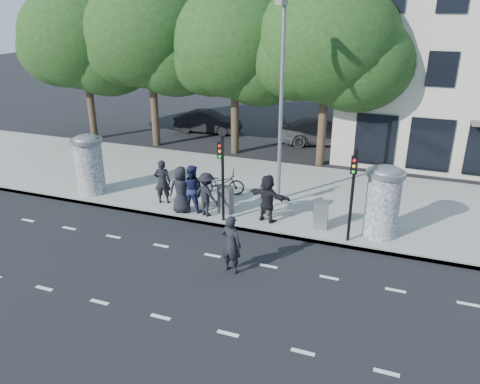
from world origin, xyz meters
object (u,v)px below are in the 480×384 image
at_px(ad_column_left, 89,163).
at_px(ped_a, 181,190).
at_px(traffic_pole_near, 222,170).
at_px(ped_b, 163,182).
at_px(cabinet_right, 321,215).
at_px(bicycle, 221,183).
at_px(car_right, 322,131).
at_px(ped_d, 207,194).
at_px(car_mid, 208,122).
at_px(ped_f, 268,198).
at_px(ad_column_right, 383,200).
at_px(man_road, 231,244).
at_px(ped_c, 192,188).
at_px(traffic_pole_far, 353,187).
at_px(cabinet_left, 226,200).
at_px(ped_e, 267,196).
at_px(street_lamp, 281,91).

height_order(ad_column_left, ped_a, ad_column_left).
xyz_separation_m(traffic_pole_near, ped_b, (-3.03, 0.78, -1.13)).
height_order(traffic_pole_near, cabinet_right, traffic_pole_near).
height_order(ped_b, bicycle, ped_b).
bearing_deg(bicycle, car_right, -31.60).
xyz_separation_m(ped_d, car_mid, (-5.41, 12.26, -0.33)).
bearing_deg(ped_b, ped_f, 160.48).
distance_m(ad_column_left, ad_column_right, 12.40).
bearing_deg(bicycle, man_road, -171.84).
distance_m(ad_column_left, ped_c, 5.10).
height_order(traffic_pole_far, ped_f, traffic_pole_far).
bearing_deg(traffic_pole_near, ped_d, 161.70).
xyz_separation_m(ad_column_right, ped_f, (-4.19, -0.31, -0.44)).
distance_m(ped_b, ped_c, 1.54).
xyz_separation_m(ad_column_right, cabinet_left, (-5.99, -0.15, -0.83)).
bearing_deg(traffic_pole_near, ad_column_left, 173.89).
bearing_deg(traffic_pole_far, ped_d, 177.34).
bearing_deg(ped_d, ped_e, -135.12).
xyz_separation_m(traffic_pole_near, ped_d, (-0.79, 0.26, -1.19)).
bearing_deg(car_right, ped_e, 159.38).
height_order(man_road, car_right, man_road).
distance_m(ped_f, car_right, 11.92).
distance_m(ped_e, ped_f, 0.52).
relative_size(ad_column_right, man_road, 1.36).
relative_size(ad_column_right, ped_f, 1.40).
distance_m(ad_column_right, ped_c, 7.35).
height_order(ped_a, cabinet_left, ped_a).
xyz_separation_m(ped_d, cabinet_left, (0.60, 0.50, -0.33)).
xyz_separation_m(ad_column_left, ped_f, (8.21, -0.11, -0.44)).
distance_m(traffic_pole_far, man_road, 4.64).
xyz_separation_m(man_road, car_mid, (-7.76, 15.60, -0.26)).
bearing_deg(ped_b, cabinet_right, 161.85).
relative_size(ad_column_right, ped_d, 1.48).
relative_size(ad_column_right, bicycle, 1.27).
relative_size(bicycle, car_right, 0.40).
distance_m(ad_column_right, car_right, 12.43).
distance_m(ad_column_left, traffic_pole_far, 11.44).
bearing_deg(traffic_pole_far, ped_b, 174.31).
height_order(ad_column_left, ped_e, ad_column_left).
bearing_deg(bicycle, ped_c, 150.26).
xyz_separation_m(street_lamp, ped_c, (-2.92, -2.38, -3.66)).
xyz_separation_m(traffic_pole_near, bicycle, (-1.10, 2.43, -1.53)).
bearing_deg(ad_column_left, ped_d, -4.40).
relative_size(street_lamp, cabinet_right, 7.31).
bearing_deg(traffic_pole_far, street_lamp, 140.12).
distance_m(ped_c, cabinet_right, 5.22).
xyz_separation_m(ped_c, bicycle, (0.42, 1.97, -0.43)).
height_order(ad_column_left, ped_f, ad_column_left).
bearing_deg(bicycle, cabinet_left, -168.98).
bearing_deg(ad_column_right, car_right, 110.72).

